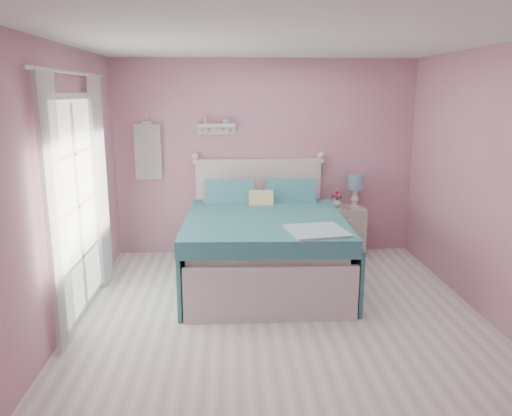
{
  "coord_description": "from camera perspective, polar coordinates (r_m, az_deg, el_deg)",
  "views": [
    {
      "loc": [
        -0.48,
        -4.42,
        2.16
      ],
      "look_at": [
        -0.18,
        1.2,
        0.86
      ],
      "focal_mm": 35.0,
      "sensor_mm": 36.0,
      "label": 1
    }
  ],
  "objects": [
    {
      "name": "bed",
      "position": [
        5.82,
        0.86,
        -4.3
      ],
      "size": [
        1.81,
        2.26,
        1.3
      ],
      "rotation": [
        0.0,
        0.0,
        -0.03
      ],
      "color": "silver",
      "rests_on": "floor"
    },
    {
      "name": "table_lamp",
      "position": [
        6.78,
        11.3,
        2.65
      ],
      "size": [
        0.21,
        0.21,
        0.42
      ],
      "color": "white",
      "rests_on": "nightstand"
    },
    {
      "name": "wall_shelf",
      "position": [
        6.62,
        -4.56,
        9.31
      ],
      "size": [
        0.5,
        0.15,
        0.25
      ],
      "color": "silver",
      "rests_on": "room_shell"
    },
    {
      "name": "nightstand",
      "position": [
        6.85,
        10.19,
        -2.6
      ],
      "size": [
        0.46,
        0.46,
        0.67
      ],
      "color": "beige",
      "rests_on": "floor"
    },
    {
      "name": "vase",
      "position": [
        6.73,
        9.18,
        0.7
      ],
      "size": [
        0.17,
        0.17,
        0.14
      ],
      "primitive_type": "imported",
      "rotation": [
        0.0,
        0.0,
        -0.39
      ],
      "color": "white",
      "rests_on": "nightstand"
    },
    {
      "name": "teacup",
      "position": [
        6.61,
        10.33,
        0.12
      ],
      "size": [
        0.09,
        0.09,
        0.07
      ],
      "primitive_type": "imported",
      "rotation": [
        0.0,
        0.0,
        -0.04
      ],
      "color": "pink",
      "rests_on": "nightstand"
    },
    {
      "name": "curtain_near",
      "position": [
        4.43,
        -21.94,
        -0.71
      ],
      "size": [
        0.04,
        0.4,
        2.32
      ],
      "primitive_type": "cube",
      "color": "white",
      "rests_on": "floor"
    },
    {
      "name": "roses",
      "position": [
        6.71,
        9.2,
        1.61
      ],
      "size": [
        0.14,
        0.11,
        0.12
      ],
      "color": "#C34269",
      "rests_on": "vase"
    },
    {
      "name": "curtain_far",
      "position": [
        5.83,
        -17.32,
        2.76
      ],
      "size": [
        0.04,
        0.4,
        2.32
      ],
      "primitive_type": "cube",
      "color": "white",
      "rests_on": "floor"
    },
    {
      "name": "floor",
      "position": [
        4.94,
        2.91,
        -12.91
      ],
      "size": [
        4.5,
        4.5,
        0.0
      ],
      "primitive_type": "plane",
      "color": "beige",
      "rests_on": "ground"
    },
    {
      "name": "hanging_dress",
      "position": [
        6.73,
        -12.24,
        6.26
      ],
      "size": [
        0.34,
        0.03,
        0.72
      ],
      "primitive_type": "cube",
      "color": "white",
      "rests_on": "room_shell"
    },
    {
      "name": "french_door",
      "position": [
        5.16,
        -19.76,
        0.11
      ],
      "size": [
        0.04,
        1.32,
        2.16
      ],
      "color": "silver",
      "rests_on": "floor"
    },
    {
      "name": "room_shell",
      "position": [
        4.48,
        3.14,
        5.63
      ],
      "size": [
        4.5,
        4.5,
        4.5
      ],
      "color": "#BE788E",
      "rests_on": "floor"
    }
  ]
}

